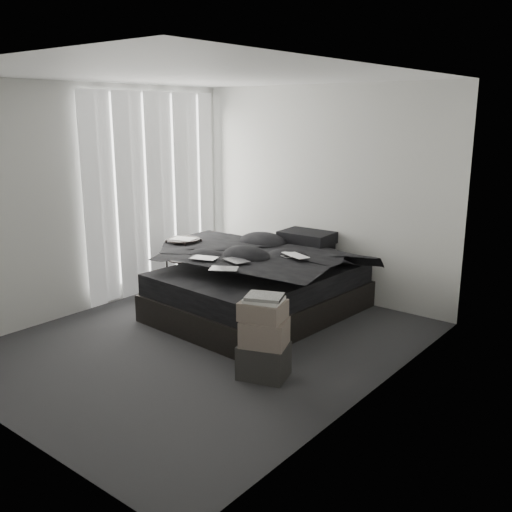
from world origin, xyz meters
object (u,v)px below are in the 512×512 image
Objects in this scene: side_stand at (184,268)px; box_lower at (264,361)px; bed at (260,301)px; laptop at (291,249)px.

box_lower is at bearing -28.22° from side_stand.
bed is 6.24× the size of laptop.
side_stand is at bearing -171.15° from bed.
bed is at bearing 5.26° from side_stand.
bed is 0.79m from laptop.
side_stand reaches higher than bed.
laptop is 0.87× the size of box_lower.
laptop is (0.42, 0.03, 0.67)m from bed.
bed is at bearing -154.50° from laptop.
side_stand is (-1.54, -0.13, -0.45)m from laptop.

